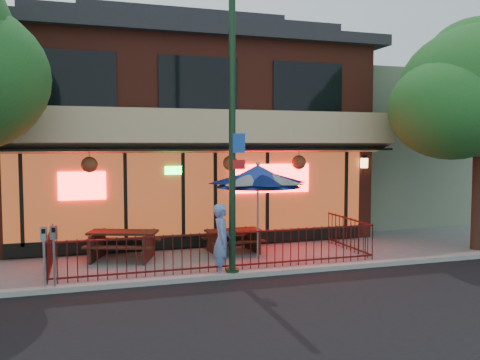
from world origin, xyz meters
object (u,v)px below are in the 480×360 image
object	(u,v)px
parking_meter_far	(44,248)
pedestrian	(222,241)
street_light	(232,145)
patio_umbrella	(258,176)
parking_meter_near	(54,247)
picnic_table_right	(233,237)
picnic_table_left	(123,241)

from	to	relation	value
parking_meter_far	pedestrian	bearing A→B (deg)	1.89
street_light	pedestrian	size ratio (longest dim) A/B	3.97
street_light	patio_umbrella	xyz separation A→B (m)	(1.23, 1.68, -0.85)
parking_meter_far	patio_umbrella	bearing A→B (deg)	17.90
pedestrian	parking_meter_near	distance (m)	3.76
pedestrian	street_light	bearing A→B (deg)	-88.44
patio_umbrella	picnic_table_right	bearing A→B (deg)	114.39
patio_umbrella	parking_meter_near	size ratio (longest dim) A/B	1.87
street_light	parking_meter_near	world-z (taller)	street_light
picnic_table_right	patio_umbrella	xyz separation A→B (m)	(0.43, -0.95, 1.85)
picnic_table_right	pedestrian	bearing A→B (deg)	-112.12
picnic_table_left	picnic_table_right	distance (m)	3.16
picnic_table_left	parking_meter_far	bearing A→B (deg)	-123.98
pedestrian	parking_meter_near	xyz separation A→B (m)	(-3.75, -0.13, 0.09)
picnic_table_left	parking_meter_far	xyz separation A→B (m)	(-1.84, -2.74, 0.45)
patio_umbrella	parking_meter_near	world-z (taller)	patio_umbrella
street_light	patio_umbrella	size ratio (longest dim) A/B	2.60
picnic_table_right	parking_meter_far	bearing A→B (deg)	-151.58
picnic_table_left	pedestrian	distance (m)	3.37
pedestrian	parking_meter_near	world-z (taller)	pedestrian
pedestrian	parking_meter_far	world-z (taller)	pedestrian
patio_umbrella	parking_meter_far	world-z (taller)	patio_umbrella
parking_meter_far	street_light	bearing A→B (deg)	1.06
picnic_table_left	parking_meter_near	xyz separation A→B (m)	(-1.64, -2.74, 0.46)
patio_umbrella	parking_meter_far	bearing A→B (deg)	-162.10
parking_meter_near	picnic_table_right	bearing A→B (deg)	29.41
picnic_table_right	pedestrian	size ratio (longest dim) A/B	0.94
picnic_table_right	parking_meter_far	distance (m)	5.71
street_light	patio_umbrella	distance (m)	2.25
picnic_table_right	pedestrian	distance (m)	2.81
pedestrian	parking_meter_far	xyz separation A→B (m)	(-3.95, -0.13, 0.08)
parking_meter_near	parking_meter_far	world-z (taller)	parking_meter_near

